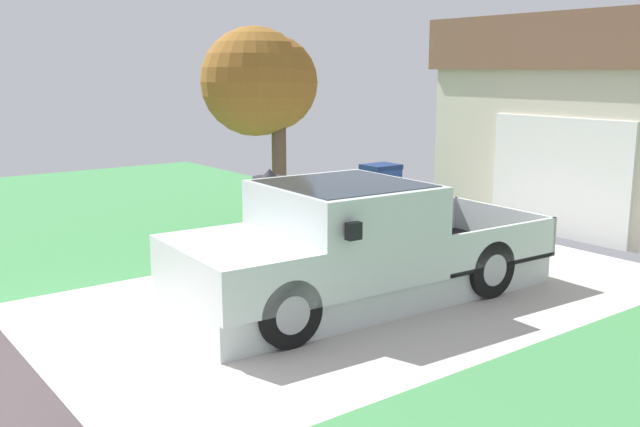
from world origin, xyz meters
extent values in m
cube|color=#B8B1A9|center=(0.00, 4.50, -0.03)|extent=(5.20, 9.00, 0.06)
cube|color=#3B7C44|center=(-8.60, 4.50, -0.03)|extent=(12.00, 9.00, 0.06)
cube|color=silver|center=(0.16, 4.33, 0.21)|extent=(2.14, 5.42, 0.42)
cube|color=silver|center=(0.14, 3.95, 1.02)|extent=(2.13, 2.03, 1.20)
cube|color=#1E2833|center=(0.14, 3.95, 1.38)|extent=(1.88, 1.86, 0.50)
cube|color=silver|center=(0.06, 2.33, 0.73)|extent=(2.10, 1.42, 0.61)
cube|color=black|center=(0.25, 5.95, 0.45)|extent=(2.14, 2.18, 0.06)
cube|color=silver|center=(1.23, 5.90, 0.70)|extent=(0.17, 2.08, 0.57)
cube|color=silver|center=(-0.74, 6.00, 0.70)|extent=(0.17, 2.08, 0.57)
cube|color=silver|center=(0.30, 6.96, 0.70)|extent=(2.03, 0.17, 0.57)
cube|color=black|center=(1.22, 3.22, 1.28)|extent=(0.11, 0.19, 0.20)
cylinder|color=black|center=(0.95, 2.48, 0.40)|extent=(0.30, 0.81, 0.80)
cylinder|color=#9E9EA3|center=(0.95, 2.48, 0.40)|extent=(0.30, 0.45, 0.44)
cylinder|color=black|center=(-0.82, 2.57, 0.40)|extent=(0.30, 0.81, 0.80)
cylinder|color=#9E9EA3|center=(-0.82, 2.57, 0.40)|extent=(0.30, 0.45, 0.44)
cylinder|color=black|center=(1.12, 5.69, 0.40)|extent=(0.30, 0.81, 0.80)
cylinder|color=#9E9EA3|center=(1.12, 5.69, 0.40)|extent=(0.30, 0.45, 0.44)
cylinder|color=black|center=(-0.65, 5.79, 0.40)|extent=(0.30, 0.81, 0.80)
cylinder|color=#9E9EA3|center=(-0.65, 5.79, 0.40)|extent=(0.30, 0.45, 0.44)
cylinder|color=black|center=(-1.31, 3.53, 0.43)|extent=(0.15, 0.15, 0.85)
cylinder|color=black|center=(-1.03, 3.75, 0.43)|extent=(0.15, 0.15, 0.85)
cylinder|color=#4C9356|center=(-1.17, 3.64, 1.10)|extent=(0.32, 0.32, 0.56)
cylinder|color=brown|center=(-1.32, 3.53, 1.05)|extent=(0.09, 0.09, 0.61)
cylinder|color=brown|center=(-1.02, 3.75, 1.05)|extent=(0.09, 0.09, 0.61)
sphere|color=brown|center=(-1.17, 3.64, 1.52)|extent=(0.23, 0.23, 0.23)
cylinder|color=#232328|center=(-1.17, 3.64, 1.57)|extent=(0.49, 0.49, 0.01)
cone|color=#232328|center=(-1.17, 3.64, 1.63)|extent=(0.24, 0.24, 0.13)
cube|color=tan|center=(-1.13, 3.36, 0.09)|extent=(0.37, 0.22, 0.19)
torus|color=tan|center=(-1.13, 3.36, 0.24)|extent=(0.33, 0.02, 0.33)
cube|color=white|center=(-0.50, 9.54, 1.11)|extent=(2.92, 0.06, 2.22)
cylinder|color=brown|center=(-3.82, 5.57, 1.10)|extent=(0.27, 0.27, 2.21)
sphere|color=brown|center=(-4.01, 5.51, 2.83)|extent=(1.79, 1.79, 1.79)
sphere|color=brown|center=(-4.09, 5.24, 2.85)|extent=(2.00, 2.00, 2.00)
cube|color=navy|center=(-3.71, 8.04, 0.56)|extent=(0.58, 0.68, 0.94)
cube|color=navy|center=(-3.71, 8.04, 1.08)|extent=(0.60, 0.71, 0.10)
cylinder|color=black|center=(-3.93, 7.76, 0.09)|extent=(0.05, 0.18, 0.18)
cylinder|color=black|center=(-3.49, 7.76, 0.09)|extent=(0.05, 0.18, 0.18)
camera|label=1|loc=(7.24, -1.79, 3.08)|focal=39.92mm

